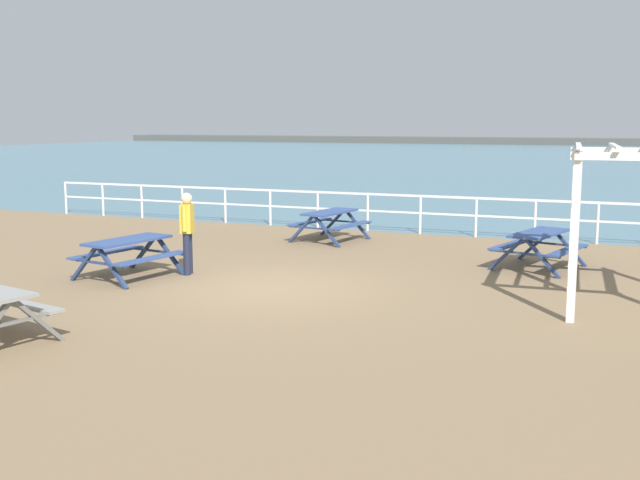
{
  "coord_description": "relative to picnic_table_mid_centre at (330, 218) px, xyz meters",
  "views": [
    {
      "loc": [
        6.1,
        -12.39,
        3.06
      ],
      "look_at": [
        0.59,
        0.95,
        0.8
      ],
      "focal_mm": 42.4,
      "sensor_mm": 36.0,
      "label": 1
    }
  ],
  "objects": [
    {
      "name": "ground_plane",
      "position": [
        1.08,
        -5.66,
        -0.68
      ],
      "size": [
        30.0,
        24.0,
        0.2
      ],
      "primitive_type": "cube",
      "color": "#846B4C"
    },
    {
      "name": "sea_band",
      "position": [
        1.08,
        47.09,
        -0.58
      ],
      "size": [
        142.0,
        90.0,
        0.01
      ],
      "primitive_type": "cube",
      "color": "teal",
      "rests_on": "ground"
    },
    {
      "name": "distant_shoreline",
      "position": [
        1.08,
        90.09,
        -0.58
      ],
      "size": [
        142.0,
        6.0,
        1.8
      ],
      "primitive_type": "cube",
      "color": "#4C4C47",
      "rests_on": "ground"
    },
    {
      "name": "seaward_railing",
      "position": [
        1.08,
        2.09,
        0.15
      ],
      "size": [
        23.07,
        0.07,
        1.08
      ],
      "color": "white",
      "rests_on": "ground"
    },
    {
      "name": "picnic_table_mid_centre",
      "position": [
        0.0,
        0.0,
        0.0
      ],
      "size": [
        1.79,
        2.02,
        0.8
      ],
      "rotation": [
        0.0,
        0.0,
        1.4
      ],
      "color": "#334C84",
      "rests_on": "ground"
    },
    {
      "name": "picnic_table_far_left",
      "position": [
        -1.94,
        -5.91,
        0.0
      ],
      "size": [
        1.8,
        2.03,
        0.8
      ],
      "rotation": [
        0.0,
        0.0,
        1.4
      ],
      "color": "#334C84",
      "rests_on": "ground"
    },
    {
      "name": "picnic_table_far_right",
      "position": [
        5.45,
        -1.79,
        0.0
      ],
      "size": [
        1.91,
        2.13,
        0.8
      ],
      "rotation": [
        0.0,
        0.0,
        1.31
      ],
      "color": "#334C84",
      "rests_on": "ground"
    },
    {
      "name": "visitor",
      "position": [
        -1.04,
        -5.16,
        0.36
      ],
      "size": [
        0.31,
        0.51,
        1.66
      ],
      "rotation": [
        0.0,
        0.0,
        3.45
      ],
      "color": "#1E2338",
      "rests_on": "ground"
    }
  ]
}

